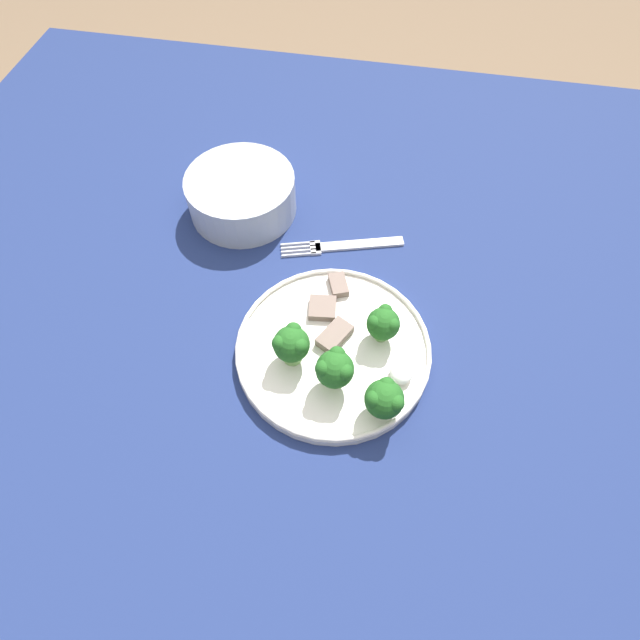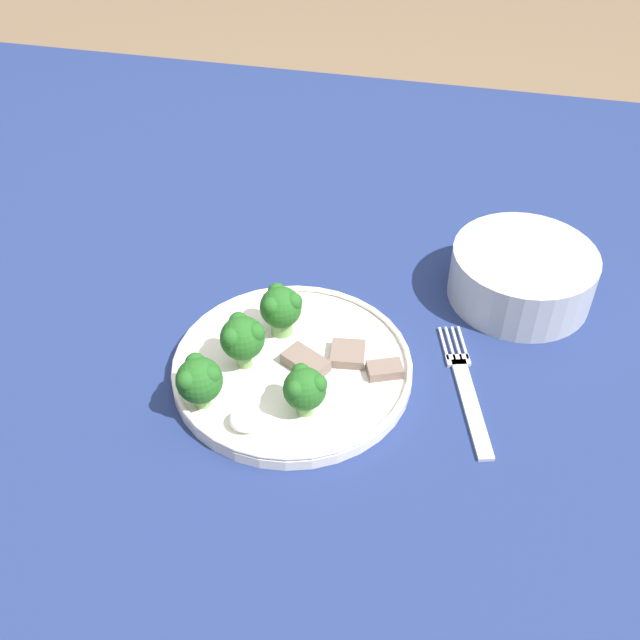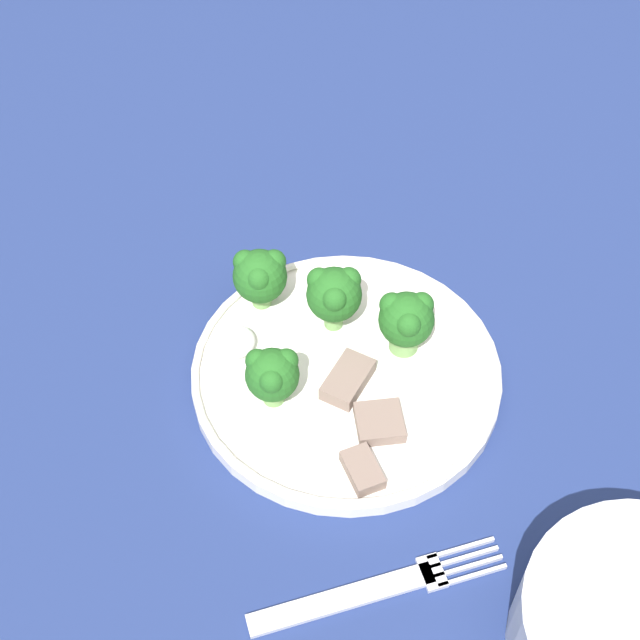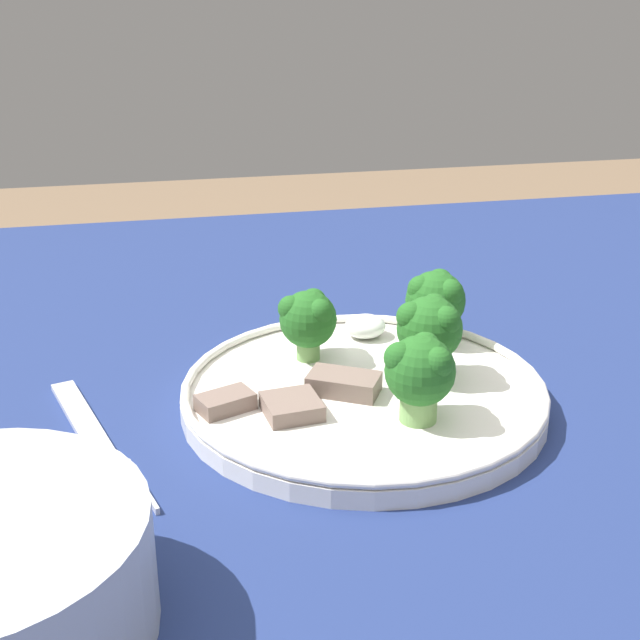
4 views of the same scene
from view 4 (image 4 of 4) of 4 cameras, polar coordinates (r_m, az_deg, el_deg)
The scene contains 11 objects.
table at distance 0.56m, azimuth 11.64°, elevation -17.80°, with size 1.40×1.18×0.77m.
dinner_plate at distance 0.59m, azimuth 2.80°, elevation -4.76°, with size 0.24×0.24×0.02m.
fork at distance 0.56m, azimuth -14.19°, elevation -7.55°, with size 0.07×0.17×0.00m.
broccoli_floret_near_rim_left at distance 0.65m, azimuth 7.40°, elevation 1.34°, with size 0.04×0.04×0.05m.
broccoli_floret_center_left at distance 0.54m, azimuth 6.42°, elevation -3.27°, with size 0.04×0.04×0.05m.
broccoli_floret_back_left at distance 0.61m, azimuth -0.77°, elevation 0.12°, with size 0.04×0.04×0.05m.
broccoli_floret_front_left at distance 0.59m, azimuth 7.03°, elevation -0.48°, with size 0.04×0.04×0.06m.
meat_slice_front_slice at distance 0.56m, azimuth -6.07°, elevation -5.24°, with size 0.04×0.03×0.01m.
meat_slice_middle_slice at distance 0.58m, azimuth 1.53°, elevation -4.09°, with size 0.05×0.04×0.01m.
meat_slice_rear_slice at distance 0.55m, azimuth -1.82°, elevation -5.56°, with size 0.04×0.04×0.01m.
sauce_dollop at distance 0.66m, azimuth 2.91°, elevation -0.40°, with size 0.03×0.03×0.02m.
Camera 4 is at (0.19, 0.39, 1.05)m, focal length 50.00 mm.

